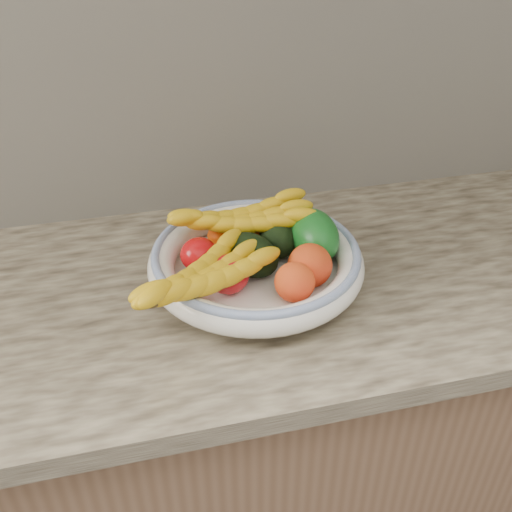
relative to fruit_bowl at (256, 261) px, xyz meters
The scene contains 14 objects.
kitchen_counter 0.49m from the fruit_bowl, 90.00° to the left, with size 2.44×0.66×1.40m.
fruit_bowl is the anchor object (origin of this frame).
clementine_back_left 0.10m from the fruit_bowl, 117.04° to the left, with size 0.05×0.05×0.05m, color #FF5305.
clementine_back_right 0.11m from the fruit_bowl, 63.52° to the left, with size 0.05×0.05×0.05m, color #F64E05.
clementine_back_mid 0.07m from the fruit_bowl, 84.14° to the left, with size 0.05×0.05×0.05m, color #DF4F04.
tomato_left 0.10m from the fruit_bowl, 165.47° to the left, with size 0.07×0.07×0.06m, color red.
tomato_near_left 0.08m from the fruit_bowl, 142.93° to the right, with size 0.07×0.07×0.07m, color red.
avocado_center 0.02m from the fruit_bowl, behind, with size 0.08×0.11×0.08m, color black.
avocado_right 0.07m from the fruit_bowl, 41.40° to the left, with size 0.07×0.10×0.07m, color black.
green_mango 0.12m from the fruit_bowl, ahead, with size 0.08×0.13×0.09m, color #105517.
peach_front 0.11m from the fruit_bowl, 66.97° to the right, with size 0.07×0.07×0.07m, color orange.
peach_right 0.10m from the fruit_bowl, 37.70° to the right, with size 0.08×0.08×0.08m, color orange.
banana_bunch_back 0.09m from the fruit_bowl, 96.96° to the left, with size 0.29×0.11×0.08m, color gold, non-canonical shape.
banana_bunch_front 0.14m from the fruit_bowl, 143.28° to the right, with size 0.29×0.11×0.08m, color yellow, non-canonical shape.
Camera 1 is at (-0.20, 0.83, 1.53)m, focal length 40.00 mm.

